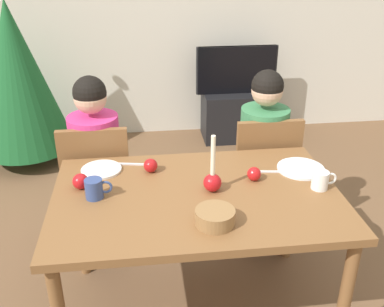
{
  "coord_description": "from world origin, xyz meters",
  "views": [
    {
      "loc": [
        -0.25,
        -1.84,
        1.88
      ],
      "look_at": [
        0.0,
        0.2,
        0.87
      ],
      "focal_mm": 41.65,
      "sensor_mm": 36.0,
      "label": 1
    }
  ],
  "objects_px": {
    "dining_table": "(197,208)",
    "christmas_tree": "(17,77)",
    "chair_right": "(262,172)",
    "plate_left": "(101,170)",
    "plate_right": "(301,169)",
    "apple_near_candle": "(151,165)",
    "mug_right": "(321,180)",
    "candle_centerpiece": "(212,179)",
    "bowl_walnuts": "(215,217)",
    "person_right_child": "(262,161)",
    "tv": "(237,70)",
    "apple_by_right_mug": "(80,181)",
    "apple_by_left_plate": "(254,174)",
    "tv_stand": "(235,115)",
    "chair_left": "(98,181)",
    "person_left_child": "(98,171)",
    "mug_left": "(95,189)"
  },
  "relations": [
    {
      "from": "dining_table",
      "to": "christmas_tree",
      "type": "height_order",
      "value": "christmas_tree"
    },
    {
      "from": "chair_right",
      "to": "plate_left",
      "type": "xyz_separation_m",
      "value": [
        -0.98,
        -0.31,
        0.24
      ]
    },
    {
      "from": "plate_right",
      "to": "apple_near_candle",
      "type": "height_order",
      "value": "apple_near_candle"
    },
    {
      "from": "plate_right",
      "to": "mug_right",
      "type": "distance_m",
      "value": 0.21
    },
    {
      "from": "dining_table",
      "to": "candle_centerpiece",
      "type": "distance_m",
      "value": 0.17
    },
    {
      "from": "plate_left",
      "to": "bowl_walnuts",
      "type": "xyz_separation_m",
      "value": [
        0.52,
        -0.55,
        0.03
      ]
    },
    {
      "from": "dining_table",
      "to": "apple_near_candle",
      "type": "relative_size",
      "value": 18.84
    },
    {
      "from": "person_right_child",
      "to": "mug_right",
      "type": "height_order",
      "value": "person_right_child"
    },
    {
      "from": "candle_centerpiece",
      "to": "apple_near_candle",
      "type": "height_order",
      "value": "candle_centerpiece"
    },
    {
      "from": "tv",
      "to": "apple_by_right_mug",
      "type": "distance_m",
      "value": 2.52
    },
    {
      "from": "chair_right",
      "to": "mug_right",
      "type": "bearing_deg",
      "value": -80.59
    },
    {
      "from": "christmas_tree",
      "to": "mug_right",
      "type": "relative_size",
      "value": 12.03
    },
    {
      "from": "tv",
      "to": "apple_by_left_plate",
      "type": "relative_size",
      "value": 11.04
    },
    {
      "from": "christmas_tree",
      "to": "plate_right",
      "type": "xyz_separation_m",
      "value": [
        1.88,
        -1.86,
        -0.03
      ]
    },
    {
      "from": "christmas_tree",
      "to": "candle_centerpiece",
      "type": "xyz_separation_m",
      "value": [
        1.37,
        -2.02,
        0.02
      ]
    },
    {
      "from": "tv",
      "to": "bowl_walnuts",
      "type": "xyz_separation_m",
      "value": [
        -0.65,
        -2.56,
        0.07
      ]
    },
    {
      "from": "christmas_tree",
      "to": "tv_stand",
      "type": "bearing_deg",
      "value": 7.52
    },
    {
      "from": "chair_right",
      "to": "apple_near_candle",
      "type": "xyz_separation_m",
      "value": [
        -0.72,
        -0.36,
        0.28
      ]
    },
    {
      "from": "chair_left",
      "to": "plate_left",
      "type": "xyz_separation_m",
      "value": [
        0.06,
        -0.31,
        0.24
      ]
    },
    {
      "from": "apple_by_right_mug",
      "to": "bowl_walnuts",
      "type": "bearing_deg",
      "value": -31.85
    },
    {
      "from": "bowl_walnuts",
      "to": "person_left_child",
      "type": "bearing_deg",
      "value": 122.81
    },
    {
      "from": "chair_right",
      "to": "apple_by_left_plate",
      "type": "height_order",
      "value": "chair_right"
    },
    {
      "from": "tv_stand",
      "to": "tv",
      "type": "relative_size",
      "value": 0.81
    },
    {
      "from": "person_right_child",
      "to": "apple_by_left_plate",
      "type": "distance_m",
      "value": 0.62
    },
    {
      "from": "dining_table",
      "to": "plate_left",
      "type": "relative_size",
      "value": 6.52
    },
    {
      "from": "christmas_tree",
      "to": "mug_right",
      "type": "bearing_deg",
      "value": -47.27
    },
    {
      "from": "tv_stand",
      "to": "mug_right",
      "type": "height_order",
      "value": "mug_right"
    },
    {
      "from": "person_right_child",
      "to": "tv",
      "type": "height_order",
      "value": "person_right_child"
    },
    {
      "from": "chair_left",
      "to": "apple_near_candle",
      "type": "xyz_separation_m",
      "value": [
        0.32,
        -0.36,
        0.28
      ]
    },
    {
      "from": "chair_left",
      "to": "apple_by_right_mug",
      "type": "distance_m",
      "value": 0.56
    },
    {
      "from": "dining_table",
      "to": "person_left_child",
      "type": "bearing_deg",
      "value": 129.88
    },
    {
      "from": "dining_table",
      "to": "apple_by_left_plate",
      "type": "height_order",
      "value": "apple_by_left_plate"
    },
    {
      "from": "plate_right",
      "to": "mug_right",
      "type": "xyz_separation_m",
      "value": [
        0.03,
        -0.2,
        0.04
      ]
    },
    {
      "from": "tv_stand",
      "to": "plate_left",
      "type": "distance_m",
      "value": 2.38
    },
    {
      "from": "person_right_child",
      "to": "mug_left",
      "type": "height_order",
      "value": "person_right_child"
    },
    {
      "from": "christmas_tree",
      "to": "plate_right",
      "type": "height_order",
      "value": "christmas_tree"
    },
    {
      "from": "christmas_tree",
      "to": "person_right_child",
      "type": "bearing_deg",
      "value": -37.85
    },
    {
      "from": "person_left_child",
      "to": "person_right_child",
      "type": "bearing_deg",
      "value": 0.0
    },
    {
      "from": "mug_left",
      "to": "mug_right",
      "type": "distance_m",
      "value": 1.1
    },
    {
      "from": "candle_centerpiece",
      "to": "plate_right",
      "type": "xyz_separation_m",
      "value": [
        0.51,
        0.16,
        -0.06
      ]
    },
    {
      "from": "chair_right",
      "to": "person_left_child",
      "type": "xyz_separation_m",
      "value": [
        -1.04,
        0.03,
        0.06
      ]
    },
    {
      "from": "christmas_tree",
      "to": "candle_centerpiece",
      "type": "height_order",
      "value": "christmas_tree"
    },
    {
      "from": "person_left_child",
      "to": "plate_right",
      "type": "relative_size",
      "value": 4.65
    },
    {
      "from": "apple_by_right_mug",
      "to": "christmas_tree",
      "type": "bearing_deg",
      "value": 110.76
    },
    {
      "from": "christmas_tree",
      "to": "plate_left",
      "type": "height_order",
      "value": "christmas_tree"
    },
    {
      "from": "bowl_walnuts",
      "to": "apple_by_left_plate",
      "type": "bearing_deg",
      "value": 53.6
    },
    {
      "from": "plate_left",
      "to": "tv_stand",
      "type": "bearing_deg",
      "value": 59.74
    },
    {
      "from": "christmas_tree",
      "to": "mug_left",
      "type": "xyz_separation_m",
      "value": [
        0.8,
        -2.01,
        0.01
      ]
    },
    {
      "from": "tv_stand",
      "to": "mug_left",
      "type": "xyz_separation_m",
      "value": [
        -1.18,
        -2.28,
        0.56
      ]
    },
    {
      "from": "chair_left",
      "to": "mug_right",
      "type": "relative_size",
      "value": 7.14
    }
  ]
}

